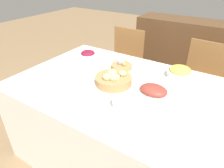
% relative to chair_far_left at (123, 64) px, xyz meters
% --- Properties ---
extents(ground_plane, '(12.00, 12.00, 0.00)m').
position_rel_chair_far_left_xyz_m(ground_plane, '(0.47, -0.89, -0.50)').
color(ground_plane, '#937551').
extents(dining_table, '(1.67, 1.13, 0.78)m').
position_rel_chair_far_left_xyz_m(dining_table, '(0.47, -0.89, -0.11)').
color(dining_table, white).
rests_on(dining_table, ground).
extents(chair_far_left, '(0.42, 0.42, 0.93)m').
position_rel_chair_far_left_xyz_m(chair_far_left, '(0.00, 0.00, 0.00)').
color(chair_far_left, olive).
rests_on(chair_far_left, ground).
extents(chair_far_right, '(0.45, 0.45, 0.93)m').
position_rel_chair_far_left_xyz_m(chair_far_right, '(0.94, -0.00, 0.00)').
color(chair_far_right, olive).
rests_on(chair_far_right, ground).
extents(sideboard, '(1.42, 0.44, 0.98)m').
position_rel_chair_far_left_xyz_m(sideboard, '(0.61, 0.73, -0.01)').
color(sideboard, brown).
rests_on(sideboard, ground).
extents(bread_basket, '(0.29, 0.29, 0.11)m').
position_rel_chair_far_left_xyz_m(bread_basket, '(0.43, -0.91, 0.32)').
color(bread_basket, '#AD8451').
rests_on(bread_basket, dining_table).
extents(egg_basket, '(0.19, 0.19, 0.08)m').
position_rel_chair_far_left_xyz_m(egg_basket, '(0.34, -0.63, 0.30)').
color(egg_basket, '#AD8451').
rests_on(egg_basket, dining_table).
extents(ham_platter, '(0.31, 0.22, 0.07)m').
position_rel_chair_far_left_xyz_m(ham_platter, '(0.74, -0.87, 0.30)').
color(ham_platter, silver).
rests_on(ham_platter, dining_table).
extents(pineapple_bowl, '(0.21, 0.21, 0.10)m').
position_rel_chair_far_left_xyz_m(pineapple_bowl, '(0.83, -0.52, 0.32)').
color(pineapple_bowl, silver).
rests_on(pineapple_bowl, dining_table).
extents(beet_salad_bowl, '(0.16, 0.16, 0.09)m').
position_rel_chair_far_left_xyz_m(beet_salad_bowl, '(-0.05, -0.63, 0.32)').
color(beet_salad_bowl, silver).
rests_on(beet_salad_bowl, dining_table).
extents(dinner_plate, '(0.23, 0.23, 0.01)m').
position_rel_chair_far_left_xyz_m(dinner_plate, '(0.41, -1.29, 0.28)').
color(dinner_plate, silver).
rests_on(dinner_plate, dining_table).
extents(fork, '(0.02, 0.16, 0.00)m').
position_rel_chair_far_left_xyz_m(fork, '(0.27, -1.29, 0.28)').
color(fork, silver).
rests_on(fork, dining_table).
extents(knife, '(0.02, 0.16, 0.00)m').
position_rel_chair_far_left_xyz_m(knife, '(0.55, -1.29, 0.28)').
color(knife, silver).
rests_on(knife, dining_table).
extents(spoon, '(0.02, 0.16, 0.00)m').
position_rel_chair_far_left_xyz_m(spoon, '(0.58, -1.29, 0.28)').
color(spoon, silver).
rests_on(spoon, dining_table).
extents(drinking_cup, '(0.08, 0.08, 0.07)m').
position_rel_chair_far_left_xyz_m(drinking_cup, '(0.62, -1.15, 0.32)').
color(drinking_cup, silver).
rests_on(drinking_cup, dining_table).
extents(butter_dish, '(0.10, 0.06, 0.03)m').
position_rel_chair_far_left_xyz_m(butter_dish, '(0.13, -1.07, 0.30)').
color(butter_dish, silver).
rests_on(butter_dish, dining_table).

